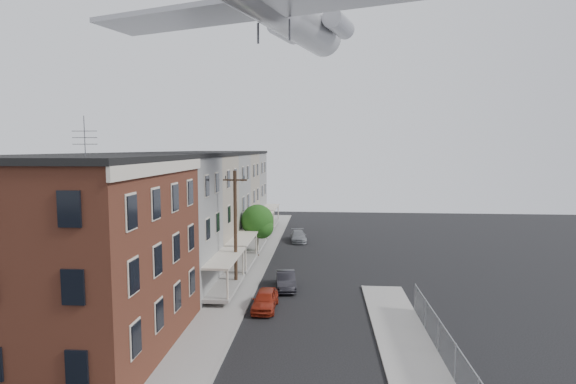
% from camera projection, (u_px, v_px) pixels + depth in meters
% --- Properties ---
extents(sidewalk_left, '(3.00, 62.00, 0.12)m').
position_uv_depth(sidewalk_left, '(250.00, 267.00, 40.22)').
color(sidewalk_left, gray).
rests_on(sidewalk_left, ground).
extents(sidewalk_right, '(3.00, 26.00, 0.12)m').
position_uv_depth(sidewalk_right, '(416.00, 370.00, 21.50)').
color(sidewalk_right, gray).
rests_on(sidewalk_right, ground).
extents(curb_left, '(0.15, 62.00, 0.14)m').
position_uv_depth(curb_left, '(266.00, 267.00, 40.10)').
color(curb_left, gray).
rests_on(curb_left, ground).
extents(curb_right, '(0.15, 26.00, 0.14)m').
position_uv_depth(curb_right, '(386.00, 369.00, 21.61)').
color(curb_right, gray).
rests_on(curb_right, ground).
extents(corner_building, '(10.31, 12.30, 12.15)m').
position_uv_depth(corner_building, '(73.00, 254.00, 23.35)').
color(corner_building, '#361911').
rests_on(corner_building, ground).
extents(row_house_a, '(11.98, 7.00, 10.30)m').
position_uv_depth(row_house_a, '(145.00, 224.00, 32.78)').
color(row_house_a, gray).
rests_on(row_house_a, ground).
extents(row_house_b, '(11.98, 7.00, 10.30)m').
position_uv_depth(row_house_b, '(177.00, 211.00, 39.73)').
color(row_house_b, '#75695C').
rests_on(row_house_b, ground).
extents(row_house_c, '(11.98, 7.00, 10.30)m').
position_uv_depth(row_house_c, '(198.00, 202.00, 46.67)').
color(row_house_c, gray).
rests_on(row_house_c, ground).
extents(row_house_d, '(11.98, 7.00, 10.30)m').
position_uv_depth(row_house_d, '(215.00, 195.00, 53.62)').
color(row_house_d, '#75695C').
rests_on(row_house_d, ground).
extents(row_house_e, '(11.98, 7.00, 10.30)m').
position_uv_depth(row_house_e, '(227.00, 189.00, 60.56)').
color(row_house_e, gray).
rests_on(row_house_e, ground).
extents(chainlink_fence, '(0.06, 18.06, 1.90)m').
position_uv_depth(chainlink_fence, '(455.00, 363.00, 20.30)').
color(chainlink_fence, gray).
rests_on(chainlink_fence, ground).
extents(utility_pole, '(1.80, 0.26, 9.00)m').
position_uv_depth(utility_pole, '(235.00, 228.00, 33.82)').
color(utility_pole, black).
rests_on(utility_pole, ground).
extents(street_tree, '(3.22, 3.20, 5.20)m').
position_uv_depth(street_tree, '(259.00, 222.00, 43.76)').
color(street_tree, black).
rests_on(street_tree, ground).
extents(car_near, '(1.58, 3.81, 1.29)m').
position_uv_depth(car_near, '(265.00, 300.00, 29.75)').
color(car_near, maroon).
rests_on(car_near, ground).
extents(car_mid, '(1.87, 4.11, 1.31)m').
position_uv_depth(car_mid, '(286.00, 280.00, 34.13)').
color(car_mid, black).
rests_on(car_mid, ground).
extents(car_far, '(2.19, 4.41, 1.23)m').
position_uv_depth(car_far, '(298.00, 236.00, 51.45)').
color(car_far, gray).
rests_on(car_far, ground).
extents(airplane, '(27.00, 30.90, 8.96)m').
position_uv_depth(airplane, '(271.00, 1.00, 33.98)').
color(airplane, '#BCBCC0').
rests_on(airplane, ground).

